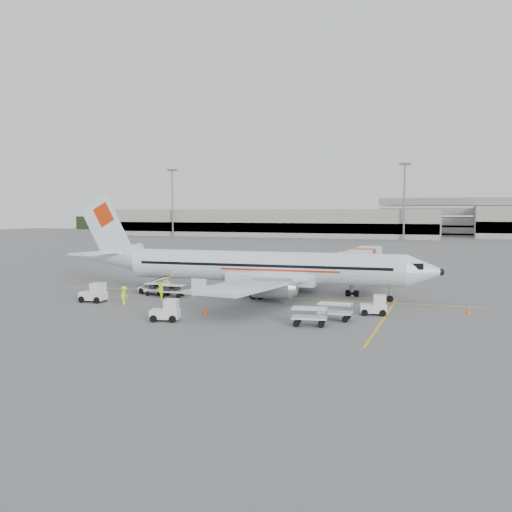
# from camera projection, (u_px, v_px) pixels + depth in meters

# --- Properties ---
(ground) EXTENTS (360.00, 360.00, 0.00)m
(ground) POSITION_uv_depth(u_px,v_px,m) (249.00, 296.00, 56.39)
(ground) COLOR #56595B
(stripe_lead) EXTENTS (44.00, 0.20, 0.01)m
(stripe_lead) POSITION_uv_depth(u_px,v_px,m) (249.00, 296.00, 56.39)
(stripe_lead) COLOR yellow
(stripe_lead) RESTS_ON ground
(stripe_cross) EXTENTS (0.20, 20.00, 0.01)m
(stripe_cross) POSITION_uv_depth(u_px,v_px,m) (383.00, 319.00, 44.26)
(stripe_cross) COLOR yellow
(stripe_cross) RESTS_ON ground
(terminal_west) EXTENTS (110.00, 22.00, 9.00)m
(terminal_west) POSITION_uv_depth(u_px,v_px,m) (269.00, 223.00, 191.54)
(terminal_west) COLOR gray
(terminal_west) RESTS_ON ground
(parking_garage) EXTENTS (62.00, 24.00, 14.00)m
(parking_garage) POSITION_uv_depth(u_px,v_px,m) (473.00, 215.00, 198.20)
(parking_garage) COLOR slate
(parking_garage) RESTS_ON ground
(treeline) EXTENTS (300.00, 3.00, 6.00)m
(treeline) POSITION_uv_depth(u_px,v_px,m) (403.00, 225.00, 220.86)
(treeline) COLOR black
(treeline) RESTS_ON ground
(mast_west) EXTENTS (3.20, 1.20, 22.00)m
(mast_west) POSITION_uv_depth(u_px,v_px,m) (173.00, 203.00, 189.61)
(mast_west) COLOR slate
(mast_west) RESTS_ON ground
(mast_center) EXTENTS (3.20, 1.20, 22.00)m
(mast_center) POSITION_uv_depth(u_px,v_px,m) (404.00, 202.00, 164.94)
(mast_center) COLOR slate
(mast_center) RESTS_ON ground
(aircraft) EXTENTS (36.95, 29.44, 9.93)m
(aircraft) POSITION_uv_depth(u_px,v_px,m) (263.00, 246.00, 55.67)
(aircraft) COLOR white
(aircraft) RESTS_ON ground
(jet_bridge) EXTENTS (3.35, 16.55, 4.33)m
(jet_bridge) POSITION_uv_depth(u_px,v_px,m) (363.00, 269.00, 61.43)
(jet_bridge) COLOR silver
(jet_bridge) RESTS_ON ground
(belt_loader) EXTENTS (4.68, 2.46, 2.41)m
(belt_loader) POSITION_uv_depth(u_px,v_px,m) (155.00, 282.00, 57.52)
(belt_loader) COLOR silver
(belt_loader) RESTS_ON ground
(tug_fore) EXTENTS (2.28, 1.57, 1.62)m
(tug_fore) POSITION_uv_depth(u_px,v_px,m) (373.00, 305.00, 45.89)
(tug_fore) COLOR silver
(tug_fore) RESTS_ON ground
(tug_mid) EXTENTS (2.39, 1.71, 1.67)m
(tug_mid) POSITION_uv_depth(u_px,v_px,m) (165.00, 310.00, 43.33)
(tug_mid) COLOR silver
(tug_mid) RESTS_ON ground
(tug_aft) EXTENTS (2.39, 1.45, 1.80)m
(tug_aft) POSITION_uv_depth(u_px,v_px,m) (93.00, 292.00, 52.41)
(tug_aft) COLOR silver
(tug_aft) RESTS_ON ground
(cart_loaded_a) EXTENTS (2.50, 1.68, 1.22)m
(cart_loaded_a) POSITION_uv_depth(u_px,v_px,m) (173.00, 291.00, 55.46)
(cart_loaded_a) COLOR silver
(cart_loaded_a) RESTS_ON ground
(cart_loaded_b) EXTENTS (2.55, 1.66, 1.27)m
(cart_loaded_b) POSITION_uv_depth(u_px,v_px,m) (158.00, 289.00, 56.56)
(cart_loaded_b) COLOR silver
(cart_loaded_b) RESTS_ON ground
(cart_empty_a) EXTENTS (2.77, 1.91, 1.34)m
(cart_empty_a) POSITION_uv_depth(u_px,v_px,m) (309.00, 317.00, 41.55)
(cart_empty_a) COLOR silver
(cart_empty_a) RESTS_ON ground
(cart_empty_b) EXTENTS (2.59, 1.58, 1.33)m
(cart_empty_b) POSITION_uv_depth(u_px,v_px,m) (335.00, 312.00, 43.65)
(cart_empty_b) COLOR silver
(cart_empty_b) RESTS_ON ground
(cone_nose) EXTENTS (0.39, 0.39, 0.63)m
(cone_nose) POSITION_uv_depth(u_px,v_px,m) (468.00, 310.00, 46.22)
(cone_nose) COLOR #F64D0E
(cone_nose) RESTS_ON ground
(cone_port) EXTENTS (0.35, 0.35, 0.58)m
(cone_port) POSITION_uv_depth(u_px,v_px,m) (319.00, 280.00, 66.88)
(cone_port) COLOR #F64D0E
(cone_port) RESTS_ON ground
(cone_stbd) EXTENTS (0.42, 0.42, 0.69)m
(cone_stbd) POSITION_uv_depth(u_px,v_px,m) (205.00, 310.00, 46.40)
(cone_stbd) COLOR #F64D0E
(cone_stbd) RESTS_ON ground
(crew_a) EXTENTS (0.72, 0.68, 1.65)m
(crew_a) POSITION_uv_depth(u_px,v_px,m) (194.00, 289.00, 55.19)
(crew_a) COLOR #CAEC13
(crew_a) RESTS_ON ground
(crew_b) EXTENTS (1.00, 1.03, 1.67)m
(crew_b) POSITION_uv_depth(u_px,v_px,m) (160.00, 291.00, 53.76)
(crew_b) COLOR #CAEC13
(crew_b) RESTS_ON ground
(crew_c) EXTENTS (0.71, 1.12, 1.66)m
(crew_c) POSITION_uv_depth(u_px,v_px,m) (124.00, 295.00, 51.05)
(crew_c) COLOR #CAEC13
(crew_c) RESTS_ON ground
(crew_d) EXTENTS (1.08, 0.92, 1.74)m
(crew_d) POSITION_uv_depth(u_px,v_px,m) (167.00, 285.00, 57.65)
(crew_d) COLOR #CAEC13
(crew_d) RESTS_ON ground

